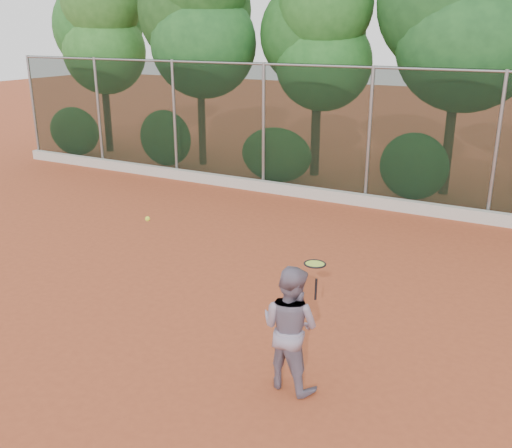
% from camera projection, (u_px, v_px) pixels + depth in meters
% --- Properties ---
extents(ground, '(80.00, 80.00, 0.00)m').
position_uv_depth(ground, '(226.00, 316.00, 9.07)').
color(ground, '#A54827').
rests_on(ground, ground).
extents(concrete_curb, '(24.00, 0.20, 0.30)m').
position_uv_depth(concrete_curb, '(363.00, 200.00, 14.70)').
color(concrete_curb, beige).
rests_on(concrete_curb, ground).
extents(tennis_player, '(0.89, 0.74, 1.64)m').
position_uv_depth(tennis_player, '(290.00, 328.00, 7.07)').
color(tennis_player, gray).
rests_on(tennis_player, ground).
extents(chainlink_fence, '(24.09, 0.09, 3.50)m').
position_uv_depth(chainlink_fence, '(369.00, 133.00, 14.30)').
color(chainlink_fence, black).
rests_on(chainlink_fence, ground).
extents(foliage_backdrop, '(23.70, 3.63, 7.55)m').
position_uv_depth(foliage_backdrop, '(378.00, 26.00, 15.37)').
color(foliage_backdrop, '#3B2316').
rests_on(foliage_backdrop, ground).
extents(tennis_racket, '(0.32, 0.32, 0.50)m').
position_uv_depth(tennis_racket, '(315.00, 267.00, 6.64)').
color(tennis_racket, black).
rests_on(tennis_racket, ground).
extents(tennis_ball_in_flight, '(0.07, 0.07, 0.07)m').
position_uv_depth(tennis_ball_in_flight, '(148.00, 219.00, 7.89)').
color(tennis_ball_in_flight, '#D8E935').
rests_on(tennis_ball_in_flight, ground).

